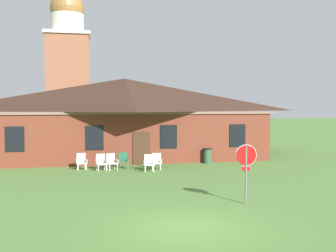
{
  "coord_description": "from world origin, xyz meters",
  "views": [
    {
      "loc": [
        -3.12,
        -12.21,
        3.76
      ],
      "look_at": [
        1.2,
        8.42,
        2.71
      ],
      "focal_mm": 44.19,
      "sensor_mm": 36.0,
      "label": 1
    }
  ],
  "objects_px": {
    "lawn_chair_near_door": "(101,162)",
    "lawn_chair_far_side": "(157,161)",
    "stop_sign": "(246,162)",
    "trash_bin": "(207,156)",
    "lawn_chair_left_end": "(111,161)",
    "lawn_chair_right_end": "(149,163)",
    "lawn_chair_middle": "(123,160)",
    "lawn_chair_by_porch": "(81,161)"
  },
  "relations": [
    {
      "from": "lawn_chair_near_door",
      "to": "lawn_chair_far_side",
      "type": "distance_m",
      "value": 3.24
    },
    {
      "from": "lawn_chair_middle",
      "to": "lawn_chair_right_end",
      "type": "distance_m",
      "value": 1.9
    },
    {
      "from": "stop_sign",
      "to": "lawn_chair_left_end",
      "type": "xyz_separation_m",
      "value": [
        -4.42,
        9.53,
        -1.1
      ]
    },
    {
      "from": "lawn_chair_left_end",
      "to": "lawn_chair_middle",
      "type": "bearing_deg",
      "value": 27.55
    },
    {
      "from": "lawn_chair_near_door",
      "to": "lawn_chair_right_end",
      "type": "height_order",
      "value": "same"
    },
    {
      "from": "lawn_chair_near_door",
      "to": "lawn_chair_left_end",
      "type": "xyz_separation_m",
      "value": [
        0.61,
        0.1,
        0.0
      ]
    },
    {
      "from": "lawn_chair_near_door",
      "to": "lawn_chair_right_end",
      "type": "relative_size",
      "value": 1.0
    },
    {
      "from": "lawn_chair_left_end",
      "to": "trash_bin",
      "type": "bearing_deg",
      "value": 12.92
    },
    {
      "from": "lawn_chair_middle",
      "to": "lawn_chair_near_door",
      "type": "bearing_deg",
      "value": -160.48
    },
    {
      "from": "lawn_chair_by_porch",
      "to": "lawn_chair_near_door",
      "type": "height_order",
      "value": "same"
    },
    {
      "from": "lawn_chair_by_porch",
      "to": "lawn_chair_left_end",
      "type": "distance_m",
      "value": 1.79
    },
    {
      "from": "stop_sign",
      "to": "lawn_chair_middle",
      "type": "height_order",
      "value": "stop_sign"
    },
    {
      "from": "lawn_chair_by_porch",
      "to": "trash_bin",
      "type": "bearing_deg",
      "value": 7.0
    },
    {
      "from": "lawn_chair_right_end",
      "to": "trash_bin",
      "type": "bearing_deg",
      "value": 29.72
    },
    {
      "from": "trash_bin",
      "to": "lawn_chair_left_end",
      "type": "bearing_deg",
      "value": -167.08
    },
    {
      "from": "lawn_chair_by_porch",
      "to": "lawn_chair_middle",
      "type": "distance_m",
      "value": 2.45
    },
    {
      "from": "stop_sign",
      "to": "lawn_chair_by_porch",
      "type": "bearing_deg",
      "value": 121.63
    },
    {
      "from": "stop_sign",
      "to": "lawn_chair_by_porch",
      "type": "relative_size",
      "value": 2.38
    },
    {
      "from": "lawn_chair_right_end",
      "to": "lawn_chair_middle",
      "type": "bearing_deg",
      "value": 134.61
    },
    {
      "from": "lawn_chair_by_porch",
      "to": "lawn_chair_middle",
      "type": "relative_size",
      "value": 1.0
    },
    {
      "from": "lawn_chair_by_porch",
      "to": "lawn_chair_right_end",
      "type": "distance_m",
      "value": 4.05
    },
    {
      "from": "lawn_chair_by_porch",
      "to": "lawn_chair_far_side",
      "type": "xyz_separation_m",
      "value": [
        4.35,
        -0.87,
        0.0
      ]
    },
    {
      "from": "lawn_chair_by_porch",
      "to": "lawn_chair_near_door",
      "type": "xyz_separation_m",
      "value": [
        1.12,
        -0.56,
        0.0
      ]
    },
    {
      "from": "lawn_chair_left_end",
      "to": "lawn_chair_far_side",
      "type": "relative_size",
      "value": 1.0
    },
    {
      "from": "stop_sign",
      "to": "trash_bin",
      "type": "distance_m",
      "value": 11.19
    },
    {
      "from": "lawn_chair_by_porch",
      "to": "lawn_chair_left_end",
      "type": "height_order",
      "value": "same"
    },
    {
      "from": "lawn_chair_middle",
      "to": "lawn_chair_far_side",
      "type": "xyz_separation_m",
      "value": [
        1.89,
        -0.79,
        0.0
      ]
    },
    {
      "from": "stop_sign",
      "to": "lawn_chair_right_end",
      "type": "distance_m",
      "value": 8.94
    },
    {
      "from": "lawn_chair_left_end",
      "to": "lawn_chair_by_porch",
      "type": "bearing_deg",
      "value": 165.06
    },
    {
      "from": "trash_bin",
      "to": "lawn_chair_by_porch",
      "type": "bearing_deg",
      "value": -173.0
    },
    {
      "from": "lawn_chair_by_porch",
      "to": "lawn_chair_middle",
      "type": "bearing_deg",
      "value": -1.94
    },
    {
      "from": "stop_sign",
      "to": "lawn_chair_far_side",
      "type": "xyz_separation_m",
      "value": [
        -1.81,
        9.12,
        -1.1
      ]
    },
    {
      "from": "stop_sign",
      "to": "lawn_chair_far_side",
      "type": "distance_m",
      "value": 9.36
    },
    {
      "from": "stop_sign",
      "to": "trash_bin",
      "type": "height_order",
      "value": "stop_sign"
    },
    {
      "from": "lawn_chair_far_side",
      "to": "stop_sign",
      "type": "bearing_deg",
      "value": -78.8
    },
    {
      "from": "lawn_chair_right_end",
      "to": "trash_bin",
      "type": "height_order",
      "value": "trash_bin"
    },
    {
      "from": "lawn_chair_by_porch",
      "to": "lawn_chair_far_side",
      "type": "bearing_deg",
      "value": -11.31
    },
    {
      "from": "lawn_chair_near_door",
      "to": "lawn_chair_right_end",
      "type": "distance_m",
      "value": 2.81
    },
    {
      "from": "lawn_chair_by_porch",
      "to": "stop_sign",
      "type": "bearing_deg",
      "value": -58.37
    },
    {
      "from": "lawn_chair_middle",
      "to": "lawn_chair_far_side",
      "type": "height_order",
      "value": "same"
    },
    {
      "from": "lawn_chair_right_end",
      "to": "trash_bin",
      "type": "distance_m",
      "value": 4.89
    },
    {
      "from": "lawn_chair_right_end",
      "to": "lawn_chair_far_side",
      "type": "distance_m",
      "value": 0.8
    }
  ]
}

